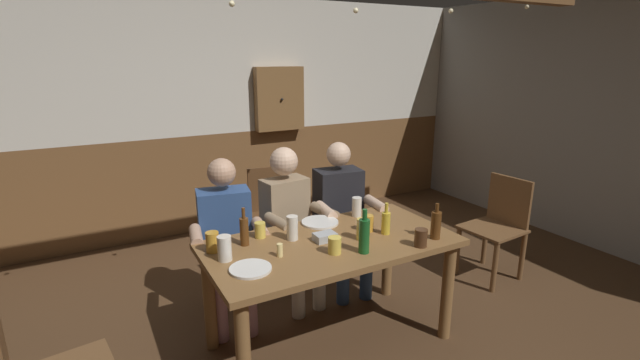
{
  "coord_description": "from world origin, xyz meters",
  "views": [
    {
      "loc": [
        -1.33,
        -2.25,
        1.89
      ],
      "look_at": [
        0.0,
        0.17,
        1.11
      ],
      "focal_mm": 25.02,
      "sensor_mm": 36.0,
      "label": 1
    }
  ],
  "objects_px": {
    "table_candle": "(280,250)",
    "pint_glass_6": "(335,245)",
    "person_2": "(341,210)",
    "pint_glass_2": "(362,229)",
    "wall_dart_cabinet": "(279,99)",
    "condiment_caddy": "(325,237)",
    "chair_empty_near_right": "(273,212)",
    "pint_glass_3": "(225,248)",
    "pint_glass_1": "(212,242)",
    "bottle_2": "(244,231)",
    "pint_glass_0": "(421,238)",
    "plate_0": "(320,222)",
    "bottle_0": "(386,222)",
    "pint_glass_8": "(292,228)",
    "bottle_3": "(436,225)",
    "pint_glass_4": "(260,230)",
    "chair_empty_near_left": "(498,224)",
    "person_0": "(226,235)",
    "plate_1": "(250,269)",
    "bottle_1": "(364,235)",
    "dining_table": "(331,257)",
    "pint_glass_5": "(357,207)",
    "pint_glass_7": "(368,223)",
    "person_1": "(290,220)"
  },
  "relations": [
    {
      "from": "bottle_0",
      "to": "pint_glass_0",
      "type": "height_order",
      "value": "bottle_0"
    },
    {
      "from": "pint_glass_5",
      "to": "pint_glass_7",
      "type": "distance_m",
      "value": 0.29
    },
    {
      "from": "plate_1",
      "to": "bottle_1",
      "type": "height_order",
      "value": "bottle_1"
    },
    {
      "from": "chair_empty_near_left",
      "to": "bottle_3",
      "type": "xyz_separation_m",
      "value": [
        -1.15,
        -0.43,
        0.36
      ]
    },
    {
      "from": "pint_glass_0",
      "to": "pint_glass_1",
      "type": "relative_size",
      "value": 0.91
    },
    {
      "from": "pint_glass_1",
      "to": "person_1",
      "type": "bearing_deg",
      "value": 30.89
    },
    {
      "from": "pint_glass_2",
      "to": "person_0",
      "type": "bearing_deg",
      "value": 134.36
    },
    {
      "from": "pint_glass_1",
      "to": "condiment_caddy",
      "type": "bearing_deg",
      "value": -15.1
    },
    {
      "from": "person_0",
      "to": "table_candle",
      "type": "relative_size",
      "value": 14.92
    },
    {
      "from": "pint_glass_6",
      "to": "bottle_3",
      "type": "bearing_deg",
      "value": -9.93
    },
    {
      "from": "bottle_3",
      "to": "pint_glass_8",
      "type": "xyz_separation_m",
      "value": [
        -0.82,
        0.43,
        -0.02
      ]
    },
    {
      "from": "chair_empty_near_right",
      "to": "bottle_2",
      "type": "relative_size",
      "value": 3.58
    },
    {
      "from": "pint_glass_2",
      "to": "condiment_caddy",
      "type": "bearing_deg",
      "value": 156.33
    },
    {
      "from": "chair_empty_near_right",
      "to": "table_candle",
      "type": "relative_size",
      "value": 11.0
    },
    {
      "from": "wall_dart_cabinet",
      "to": "pint_glass_5",
      "type": "bearing_deg",
      "value": -98.28
    },
    {
      "from": "chair_empty_near_left",
      "to": "bottle_1",
      "type": "distance_m",
      "value": 1.76
    },
    {
      "from": "person_2",
      "to": "bottle_0",
      "type": "height_order",
      "value": "person_2"
    },
    {
      "from": "bottle_3",
      "to": "pint_glass_3",
      "type": "height_order",
      "value": "bottle_3"
    },
    {
      "from": "dining_table",
      "to": "bottle_3",
      "type": "height_order",
      "value": "bottle_3"
    },
    {
      "from": "bottle_2",
      "to": "chair_empty_near_right",
      "type": "bearing_deg",
      "value": 60.0
    },
    {
      "from": "table_candle",
      "to": "condiment_caddy",
      "type": "relative_size",
      "value": 0.57
    },
    {
      "from": "person_2",
      "to": "pint_glass_2",
      "type": "bearing_deg",
      "value": 76.09
    },
    {
      "from": "person_0",
      "to": "pint_glass_6",
      "type": "height_order",
      "value": "person_0"
    },
    {
      "from": "person_2",
      "to": "pint_glass_8",
      "type": "height_order",
      "value": "person_2"
    },
    {
      "from": "bottle_2",
      "to": "pint_glass_6",
      "type": "bearing_deg",
      "value": -40.89
    },
    {
      "from": "chair_empty_near_left",
      "to": "pint_glass_5",
      "type": "relative_size",
      "value": 6.16
    },
    {
      "from": "pint_glass_6",
      "to": "pint_glass_8",
      "type": "height_order",
      "value": "pint_glass_8"
    },
    {
      "from": "table_candle",
      "to": "wall_dart_cabinet",
      "type": "xyz_separation_m",
      "value": [
        1.07,
        2.41,
        0.63
      ]
    },
    {
      "from": "person_0",
      "to": "pint_glass_7",
      "type": "relative_size",
      "value": 10.75
    },
    {
      "from": "condiment_caddy",
      "to": "pint_glass_4",
      "type": "relative_size",
      "value": 1.37
    },
    {
      "from": "pint_glass_7",
      "to": "bottle_0",
      "type": "bearing_deg",
      "value": -53.16
    },
    {
      "from": "table_candle",
      "to": "condiment_caddy",
      "type": "bearing_deg",
      "value": 12.17
    },
    {
      "from": "table_candle",
      "to": "plate_0",
      "type": "distance_m",
      "value": 0.59
    },
    {
      "from": "pint_glass_2",
      "to": "dining_table",
      "type": "bearing_deg",
      "value": 159.91
    },
    {
      "from": "pint_glass_0",
      "to": "pint_glass_3",
      "type": "relative_size",
      "value": 0.76
    },
    {
      "from": "person_1",
      "to": "plate_1",
      "type": "height_order",
      "value": "person_1"
    },
    {
      "from": "pint_glass_8",
      "to": "bottle_3",
      "type": "bearing_deg",
      "value": -27.63
    },
    {
      "from": "dining_table",
      "to": "plate_0",
      "type": "bearing_deg",
      "value": 73.88
    },
    {
      "from": "condiment_caddy",
      "to": "wall_dart_cabinet",
      "type": "relative_size",
      "value": 0.2
    },
    {
      "from": "plate_1",
      "to": "bottle_2",
      "type": "distance_m",
      "value": 0.36
    },
    {
      "from": "table_candle",
      "to": "pint_glass_6",
      "type": "bearing_deg",
      "value": -20.88
    },
    {
      "from": "table_candle",
      "to": "pint_glass_7",
      "type": "bearing_deg",
      "value": 6.59
    },
    {
      "from": "plate_0",
      "to": "bottle_0",
      "type": "height_order",
      "value": "bottle_0"
    },
    {
      "from": "person_2",
      "to": "pint_glass_7",
      "type": "height_order",
      "value": "person_2"
    },
    {
      "from": "pint_glass_2",
      "to": "pint_glass_3",
      "type": "relative_size",
      "value": 0.94
    },
    {
      "from": "bottle_2",
      "to": "pint_glass_3",
      "type": "relative_size",
      "value": 1.65
    },
    {
      "from": "pint_glass_2",
      "to": "pint_glass_3",
      "type": "xyz_separation_m",
      "value": [
        -0.87,
        0.13,
        0.0
      ]
    },
    {
      "from": "table_candle",
      "to": "pint_glass_3",
      "type": "height_order",
      "value": "pint_glass_3"
    },
    {
      "from": "person_2",
      "to": "pint_glass_2",
      "type": "height_order",
      "value": "person_2"
    },
    {
      "from": "dining_table",
      "to": "pint_glass_1",
      "type": "bearing_deg",
      "value": 163.48
    }
  ]
}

